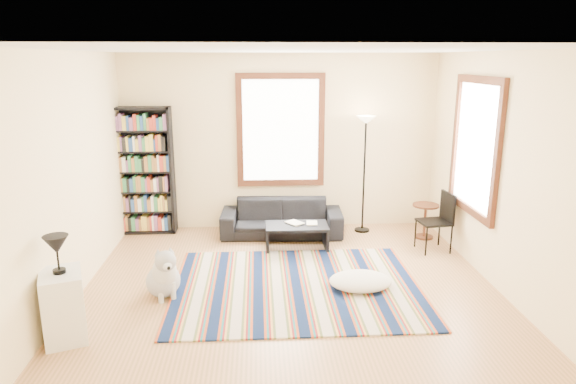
{
  "coord_description": "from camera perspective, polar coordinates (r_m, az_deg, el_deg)",
  "views": [
    {
      "loc": [
        -0.37,
        -5.66,
        2.7
      ],
      "look_at": [
        0.0,
        0.5,
        1.1
      ],
      "focal_mm": 32.0,
      "sensor_mm": 36.0,
      "label": 1
    }
  ],
  "objects": [
    {
      "name": "floor",
      "position": [
        6.31,
        0.28,
        -11.33
      ],
      "size": [
        5.0,
        5.0,
        0.1
      ],
      "primitive_type": "cube",
      "color": "tan",
      "rests_on": "ground"
    },
    {
      "name": "ceiling",
      "position": [
        5.68,
        0.31,
        16.04
      ],
      "size": [
        5.0,
        5.0,
        0.1
      ],
      "primitive_type": "cube",
      "color": "white",
      "rests_on": "floor"
    },
    {
      "name": "wall_back",
      "position": [
        8.32,
        -0.85,
        5.55
      ],
      "size": [
        5.0,
        0.1,
        2.8
      ],
      "primitive_type": "cube",
      "color": "#FAE6A8",
      "rests_on": "floor"
    },
    {
      "name": "wall_front",
      "position": [
        3.39,
        3.11,
        -8.05
      ],
      "size": [
        5.0,
        0.1,
        2.8
      ],
      "primitive_type": "cube",
      "color": "#FAE6A8",
      "rests_on": "floor"
    },
    {
      "name": "wall_left",
      "position": [
        6.21,
        -23.92,
        1.17
      ],
      "size": [
        0.1,
        5.0,
        2.8
      ],
      "primitive_type": "cube",
      "color": "#FAE6A8",
      "rests_on": "floor"
    },
    {
      "name": "wall_right",
      "position": [
        6.5,
        23.34,
        1.79
      ],
      "size": [
        0.1,
        5.0,
        2.8
      ],
      "primitive_type": "cube",
      "color": "#FAE6A8",
      "rests_on": "floor"
    },
    {
      "name": "window_back",
      "position": [
        8.21,
        -0.83,
        6.84
      ],
      "size": [
        1.2,
        0.06,
        1.6
      ],
      "primitive_type": "cube",
      "color": "white",
      "rests_on": "wall_back"
    },
    {
      "name": "window_right",
      "position": [
        7.14,
        20.11,
        4.79
      ],
      "size": [
        0.06,
        1.2,
        1.6
      ],
      "primitive_type": "cube",
      "color": "white",
      "rests_on": "wall_right"
    },
    {
      "name": "rug",
      "position": [
        6.37,
        0.95,
        -10.45
      ],
      "size": [
        2.98,
        2.39,
        0.02
      ],
      "primitive_type": "cube",
      "color": "#0C1A3D",
      "rests_on": "floor"
    },
    {
      "name": "sofa",
      "position": [
        8.09,
        -0.71,
        -2.9
      ],
      "size": [
        1.92,
        0.82,
        0.55
      ],
      "primitive_type": "imported",
      "rotation": [
        0.0,
        0.0,
        -0.04
      ],
      "color": "black",
      "rests_on": "floor"
    },
    {
      "name": "bookshelf",
      "position": [
        8.35,
        -15.67,
        2.25
      ],
      "size": [
        0.9,
        0.3,
        2.0
      ],
      "primitive_type": "cube",
      "color": "black",
      "rests_on": "floor"
    },
    {
      "name": "coffee_table",
      "position": [
        7.55,
        0.96,
        -4.97
      ],
      "size": [
        0.98,
        0.67,
        0.36
      ],
      "primitive_type": "cube",
      "rotation": [
        0.0,
        0.0,
        0.21
      ],
      "color": "black",
      "rests_on": "floor"
    },
    {
      "name": "book_a",
      "position": [
        7.48,
        0.2,
        -3.6
      ],
      "size": [
        0.31,
        0.3,
        0.02
      ],
      "primitive_type": "imported",
      "rotation": [
        0.0,
        0.0,
        0.64
      ],
      "color": "beige",
      "rests_on": "coffee_table"
    },
    {
      "name": "book_b",
      "position": [
        7.55,
        2.07,
        -3.47
      ],
      "size": [
        0.17,
        0.23,
        0.02
      ],
      "primitive_type": "imported",
      "rotation": [
        0.0,
        0.0,
        -0.08
      ],
      "color": "beige",
      "rests_on": "coffee_table"
    },
    {
      "name": "floor_cushion",
      "position": [
        6.37,
        8.04,
        -9.76
      ],
      "size": [
        0.85,
        0.7,
        0.19
      ],
      "primitive_type": "ellipsoid",
      "rotation": [
        0.0,
        0.0,
        0.19
      ],
      "color": "beige",
      "rests_on": "floor"
    },
    {
      "name": "floor_lamp",
      "position": [
        8.18,
        8.45,
        1.89
      ],
      "size": [
        0.35,
        0.35,
        1.86
      ],
      "primitive_type": null,
      "rotation": [
        0.0,
        0.0,
        0.17
      ],
      "color": "black",
      "rests_on": "floor"
    },
    {
      "name": "side_table",
      "position": [
        8.23,
        14.96,
        -3.15
      ],
      "size": [
        0.44,
        0.44,
        0.54
      ],
      "primitive_type": "cylinder",
      "rotation": [
        0.0,
        0.0,
        -0.09
      ],
      "color": "#4F2613",
      "rests_on": "floor"
    },
    {
      "name": "folding_chair",
      "position": [
        7.68,
        15.92,
        -3.24
      ],
      "size": [
        0.47,
        0.45,
        0.86
      ],
      "primitive_type": "cube",
      "rotation": [
        0.0,
        0.0,
        0.13
      ],
      "color": "black",
      "rests_on": "floor"
    },
    {
      "name": "white_cabinet",
      "position": [
        5.62,
        -23.67,
        -11.52
      ],
      "size": [
        0.53,
        0.6,
        0.7
      ],
      "primitive_type": "cube",
      "rotation": [
        0.0,
        0.0,
        0.35
      ],
      "color": "white",
      "rests_on": "floor"
    },
    {
      "name": "table_lamp",
      "position": [
        5.41,
        -24.25,
        -6.36
      ],
      "size": [
        0.25,
        0.25,
        0.38
      ],
      "primitive_type": null,
      "rotation": [
        0.0,
        0.0,
        -0.06
      ],
      "color": "black",
      "rests_on": "white_cabinet"
    },
    {
      "name": "dog",
      "position": [
        6.23,
        -13.76,
        -8.48
      ],
      "size": [
        0.64,
        0.74,
        0.62
      ],
      "primitive_type": null,
      "rotation": [
        0.0,
        0.0,
        0.37
      ],
      "color": "silver",
      "rests_on": "floor"
    }
  ]
}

